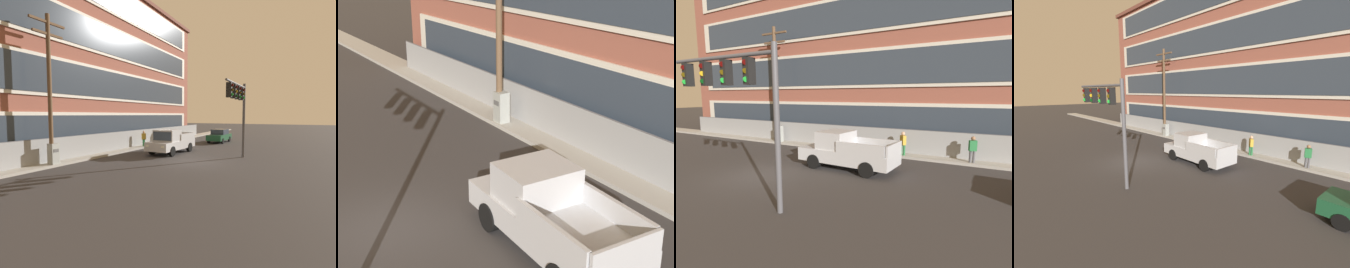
# 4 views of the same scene
# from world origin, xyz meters

# --- Properties ---
(ground_plane) EXTENTS (160.00, 160.00, 0.00)m
(ground_plane) POSITION_xyz_m (0.00, 0.00, 0.00)
(ground_plane) COLOR #333030
(sidewalk_building_side) EXTENTS (80.00, 1.72, 0.16)m
(sidewalk_building_side) POSITION_xyz_m (0.00, 7.82, 0.08)
(sidewalk_building_side) COLOR #9E9B93
(sidewalk_building_side) RESTS_ON ground
(chain_link_fence) EXTENTS (39.29, 0.06, 1.77)m
(chain_link_fence) POSITION_xyz_m (2.27, 8.07, 0.90)
(chain_link_fence) COLOR gray
(chain_link_fence) RESTS_ON ground
(pickup_truck_silver) EXTENTS (5.50, 2.30, 2.04)m
(pickup_truck_silver) POSITION_xyz_m (3.18, 3.23, 0.96)
(pickup_truck_silver) COLOR #B2B5BA
(pickup_truck_silver) RESTS_ON ground
(utility_pole_near_corner) EXTENTS (2.49, 0.26, 9.41)m
(utility_pole_near_corner) POSITION_xyz_m (-5.54, 7.28, 5.19)
(utility_pole_near_corner) COLOR brown
(utility_pole_near_corner) RESTS_ON ground
(electrical_cabinet) EXTENTS (0.56, 0.51, 1.48)m
(electrical_cabinet) POSITION_xyz_m (-5.40, 7.29, 0.74)
(electrical_cabinet) COLOR #939993
(electrical_cabinet) RESTS_ON ground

